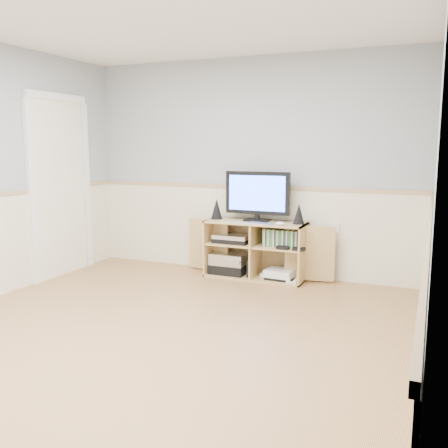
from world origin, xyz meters
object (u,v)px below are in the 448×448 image
Objects in this scene: keyboard at (261,223)px; game_consoles at (279,274)px; media_cabinet at (257,248)px; monitor at (257,194)px.

game_consoles is at bearing 46.31° from keyboard.
keyboard is (0.11, -0.19, 0.32)m from media_cabinet.
keyboard reaches higher than game_consoles.
media_cabinet is 3.89× the size of game_consoles.
monitor is 2.66× the size of keyboard.
media_cabinet is at bearing 90.00° from monitor.
monitor is 0.93m from game_consoles.
monitor reaches higher than media_cabinet.
monitor reaches higher than game_consoles.
media_cabinet is 0.39m from keyboard.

